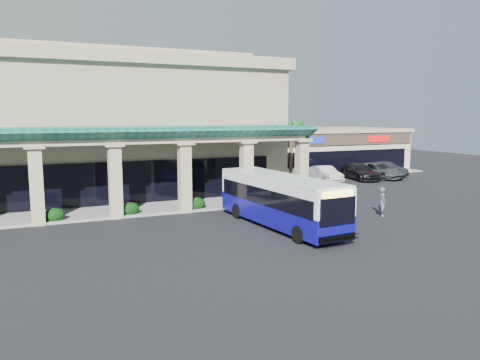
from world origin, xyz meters
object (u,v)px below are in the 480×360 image
car_white (325,174)px  car_red (360,172)px  car_silver (307,174)px  car_gray (377,171)px  transit_bus (280,201)px  pedestrian (382,202)px  car_extra (386,169)px

car_white → car_red: 4.06m
car_silver → car_gray: 8.00m
transit_bus → pedestrian: bearing=-5.4°
pedestrian → car_gray: (12.03, 14.57, -0.13)m
car_red → car_gray: size_ratio=0.94×
car_white → car_extra: car_extra is taller
car_red → car_extra: 4.34m
pedestrian → car_white: pedestrian is taller
car_white → car_extra: bearing=10.2°
car_silver → car_extra: (10.03, 0.41, -0.03)m
pedestrian → car_white: bearing=4.5°
pedestrian → car_extra: pedestrian is taller
pedestrian → car_gray: size_ratio=0.32×
car_extra → transit_bus: bearing=-159.9°
pedestrian → car_white: (5.82, 14.83, -0.17)m
car_red → car_gray: (2.16, -0.09, 0.01)m
car_white → car_red: bearing=2.0°
car_silver → car_white: (1.75, -0.43, -0.04)m
pedestrian → car_silver: 15.80m
car_red → transit_bus: bearing=-129.8°
car_silver → car_extra: car_silver is taller
car_red → car_extra: bearing=23.6°
pedestrian → transit_bus: bearing=114.6°
transit_bus → car_silver: transit_bus is taller
pedestrian → car_red: pedestrian is taller
pedestrian → car_white: 15.93m
car_silver → car_white: 1.80m
transit_bus → car_silver: 18.97m
car_red → pedestrian: bearing=-113.8°
transit_bus → car_red: 22.56m
car_red → car_silver: bearing=-175.7°
pedestrian → car_extra: 21.08m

